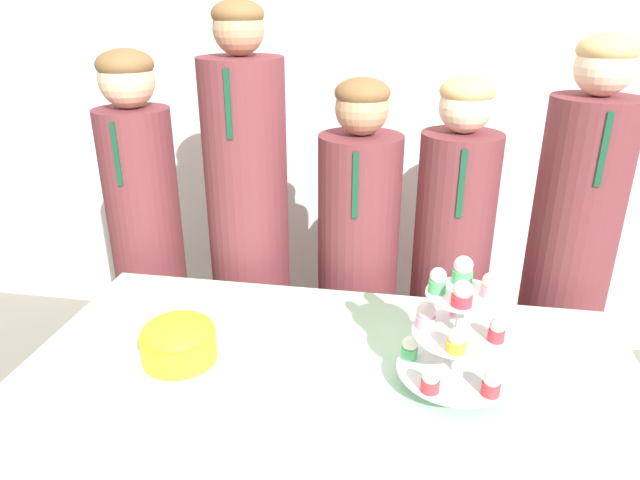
{
  "coord_description": "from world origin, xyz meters",
  "views": [
    {
      "loc": [
        0.18,
        -0.88,
        1.62
      ],
      "look_at": [
        -0.04,
        0.42,
        1.06
      ],
      "focal_mm": 32.0,
      "sensor_mm": 36.0,
      "label": 1
    }
  ],
  "objects": [
    {
      "name": "wall_back",
      "position": [
        0.0,
        1.79,
        1.35
      ],
      "size": [
        9.0,
        0.06,
        2.7
      ],
      "color": "silver",
      "rests_on": "ground_plane"
    },
    {
      "name": "table",
      "position": [
        0.0,
        0.38,
        0.37
      ],
      "size": [
        1.59,
        0.76,
        0.74
      ],
      "color": "#A8DBB2",
      "rests_on": "ground_plane"
    },
    {
      "name": "round_cake",
      "position": [
        -0.39,
        0.29,
        0.8
      ],
      "size": [
        0.25,
        0.25,
        0.12
      ],
      "color": "white",
      "rests_on": "table"
    },
    {
      "name": "cake_knife",
      "position": [
        -0.31,
        0.11,
        0.74
      ],
      "size": [
        0.24,
        0.18,
        0.01
      ],
      "rotation": [
        0.0,
        0.0,
        -0.61
      ],
      "color": "silver",
      "rests_on": "table"
    },
    {
      "name": "cupcake_stand",
      "position": [
        0.31,
        0.31,
        0.9
      ],
      "size": [
        0.28,
        0.28,
        0.33
      ],
      "color": "silver",
      "rests_on": "table"
    },
    {
      "name": "student_0",
      "position": [
        -0.81,
        0.99,
        0.71
      ],
      "size": [
        0.27,
        0.27,
        1.46
      ],
      "color": "brown",
      "rests_on": "ground_plane"
    },
    {
      "name": "student_1",
      "position": [
        -0.4,
        0.99,
        0.77
      ],
      "size": [
        0.29,
        0.3,
        1.62
      ],
      "color": "brown",
      "rests_on": "ground_plane"
    },
    {
      "name": "student_2",
      "position": [
        -0.0,
        0.99,
        0.66
      ],
      "size": [
        0.29,
        0.29,
        1.39
      ],
      "color": "brown",
      "rests_on": "ground_plane"
    },
    {
      "name": "student_3",
      "position": [
        0.33,
        0.99,
        0.67
      ],
      "size": [
        0.27,
        0.27,
        1.4
      ],
      "color": "brown",
      "rests_on": "ground_plane"
    },
    {
      "name": "student_4",
      "position": [
        0.72,
        0.99,
        0.73
      ],
      "size": [
        0.28,
        0.28,
        1.53
      ],
      "color": "brown",
      "rests_on": "ground_plane"
    }
  ]
}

